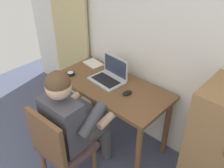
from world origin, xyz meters
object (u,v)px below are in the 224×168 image
object	(u,v)px
computer_mouse	(127,93)
notebook_pad	(93,63)
person_seated	(74,119)
desk	(111,94)
desk_clock	(71,74)
laptop	(110,76)
chair	(60,146)

from	to	relation	value
computer_mouse	notebook_pad	distance (m)	0.69
person_seated	computer_mouse	xyz separation A→B (m)	(0.16, 0.51, 0.09)
desk	desk_clock	distance (m)	0.49
desk_clock	laptop	bearing A→B (deg)	29.15
desk_clock	person_seated	bearing A→B (deg)	-37.01
chair	person_seated	size ratio (longest dim) A/B	0.73
desk	person_seated	distance (m)	0.54
chair	laptop	size ratio (longest dim) A/B	2.42
person_seated	computer_mouse	size ratio (longest dim) A/B	11.88
computer_mouse	notebook_pad	size ratio (longest dim) A/B	0.48
person_seated	desk_clock	size ratio (longest dim) A/B	13.20
chair	desk	bearing A→B (deg)	95.17
person_seated	notebook_pad	xyz separation A→B (m)	(-0.50, 0.71, 0.08)
notebook_pad	computer_mouse	bearing A→B (deg)	-8.26
computer_mouse	laptop	bearing A→B (deg)	177.55
computer_mouse	desk_clock	distance (m)	0.68
chair	desk_clock	bearing A→B (deg)	132.25
desk_clock	computer_mouse	bearing A→B (deg)	11.34
laptop	computer_mouse	world-z (taller)	laptop
computer_mouse	desk_clock	bearing A→B (deg)	-157.00
laptop	computer_mouse	size ratio (longest dim) A/B	3.60
desk	desk_clock	world-z (taller)	desk_clock
laptop	notebook_pad	bearing A→B (deg)	161.85
computer_mouse	desk_clock	world-z (taller)	computer_mouse
desk	computer_mouse	world-z (taller)	computer_mouse
desk	chair	size ratio (longest dim) A/B	1.38
person_seated	notebook_pad	size ratio (longest dim) A/B	5.66
person_seated	laptop	distance (m)	0.62
person_seated	desk	bearing A→B (deg)	96.28
chair	notebook_pad	bearing A→B (deg)	119.76
computer_mouse	desk_clock	xyz separation A→B (m)	(-0.67, -0.13, -0.00)
computer_mouse	notebook_pad	world-z (taller)	computer_mouse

